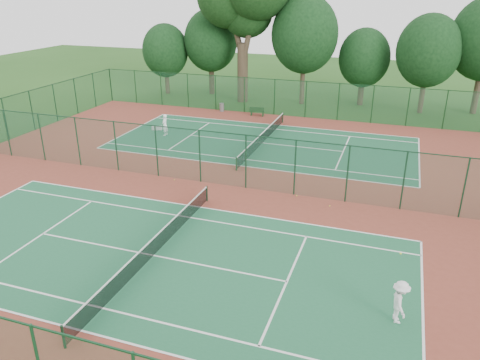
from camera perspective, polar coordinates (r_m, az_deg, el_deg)
name	(u,v)px	position (r m, az deg, el deg)	size (l,w,h in m)	color
ground	(223,185)	(29.84, -2.10, -0.58)	(120.00, 120.00, 0.00)	#224E18
red_pad	(223,185)	(29.84, -2.10, -0.57)	(40.00, 36.00, 0.01)	brown
court_near	(154,256)	(22.61, -10.42, -9.06)	(23.77, 10.97, 0.01)	#1D5E3B
court_far	(263,143)	(37.82, 2.82, 4.52)	(23.77, 10.97, 0.01)	#1B5535
fence_north	(290,98)	(45.78, 6.11, 9.90)	(40.00, 0.09, 3.50)	#1B5333
fence_divider	(223,159)	(29.19, -2.15, 2.60)	(40.00, 0.09, 3.50)	#194B32
tennis_net_near	(153,246)	(22.34, -10.51, -7.90)	(0.10, 12.90, 0.97)	#12331D
tennis_net_far	(263,137)	(37.66, 2.83, 5.29)	(0.10, 12.90, 0.97)	#163D1E
player_near	(400,302)	(18.88, 18.90, -13.89)	(1.13, 0.65, 1.75)	white
player_far	(165,125)	(40.04, -9.15, 6.65)	(0.66, 0.43, 1.81)	white
trash_bin	(222,107)	(47.65, -2.23, 8.86)	(0.46, 0.46, 0.82)	slate
bench	(257,111)	(45.84, 2.09, 8.37)	(1.47, 0.50, 0.90)	#133618
kit_bag	(157,128)	(41.96, -10.09, 6.26)	(0.88, 0.33, 0.33)	silver
stray_ball_a	(297,196)	(28.37, 6.92, -1.91)	(0.07, 0.07, 0.07)	#CBDF33
stray_ball_b	(330,206)	(27.39, 10.89, -3.11)	(0.07, 0.07, 0.07)	gold
stray_ball_c	(174,180)	(30.75, -8.01, 0.01)	(0.06, 0.06, 0.06)	#C8DC33
evergreen_row	(307,102)	(52.03, 8.19, 9.35)	(39.00, 5.00, 12.00)	black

